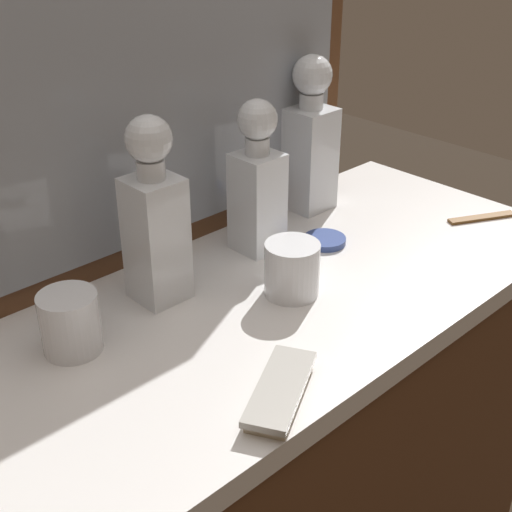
# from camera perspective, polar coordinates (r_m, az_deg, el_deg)

# --- Properties ---
(dresser) EXTENTS (1.26, 0.52, 0.83)m
(dresser) POSITION_cam_1_polar(r_m,az_deg,el_deg) (1.41, 0.00, -17.98)
(dresser) COLOR brown
(dresser) RESTS_ON ground_plane
(dresser_mirror) EXTENTS (0.92, 0.03, 0.64)m
(dresser_mirror) POSITION_cam_1_polar(r_m,az_deg,el_deg) (1.19, -8.36, 14.42)
(dresser_mirror) COLOR brown
(dresser_mirror) RESTS_ON dresser
(crystal_decanter_far_right) EXTENTS (0.08, 0.08, 0.28)m
(crystal_decanter_far_right) POSITION_cam_1_polar(r_m,az_deg,el_deg) (1.25, 0.11, 5.22)
(crystal_decanter_far_right) COLOR white
(crystal_decanter_far_right) RESTS_ON dresser
(crystal_decanter_right) EXTENTS (0.08, 0.08, 0.30)m
(crystal_decanter_right) POSITION_cam_1_polar(r_m,az_deg,el_deg) (1.10, -8.14, 2.18)
(crystal_decanter_right) COLOR white
(crystal_decanter_right) RESTS_ON dresser
(crystal_decanter_left) EXTENTS (0.09, 0.09, 0.31)m
(crystal_decanter_left) POSITION_cam_1_polar(r_m,az_deg,el_deg) (1.42, 4.36, 8.68)
(crystal_decanter_left) COLOR white
(crystal_decanter_left) RESTS_ON dresser
(crystal_tumbler_center) EXTENTS (0.09, 0.09, 0.09)m
(crystal_tumbler_center) POSITION_cam_1_polar(r_m,az_deg,el_deg) (1.04, -14.77, -5.42)
(crystal_tumbler_center) COLOR white
(crystal_tumbler_center) RESTS_ON dresser
(crystal_tumbler_front) EXTENTS (0.09, 0.09, 0.09)m
(crystal_tumbler_front) POSITION_cam_1_polar(r_m,az_deg,el_deg) (1.14, 2.92, -1.24)
(crystal_tumbler_front) COLOR white
(crystal_tumbler_front) RESTS_ON dresser
(silver_brush_left) EXTENTS (0.17, 0.13, 0.02)m
(silver_brush_left) POSITION_cam_1_polar(r_m,az_deg,el_deg) (0.94, 1.98, -10.90)
(silver_brush_left) COLOR #B7A88C
(silver_brush_left) RESTS_ON dresser
(porcelain_dish) EXTENTS (0.08, 0.08, 0.01)m
(porcelain_dish) POSITION_cam_1_polar(r_m,az_deg,el_deg) (1.32, 5.59, 1.28)
(porcelain_dish) COLOR #33478C
(porcelain_dish) RESTS_ON dresser
(tortoiseshell_comb) EXTENTS (0.14, 0.08, 0.01)m
(tortoiseshell_comb) POSITION_cam_1_polar(r_m,az_deg,el_deg) (1.48, 17.81, 2.98)
(tortoiseshell_comb) COLOR brown
(tortoiseshell_comb) RESTS_ON dresser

